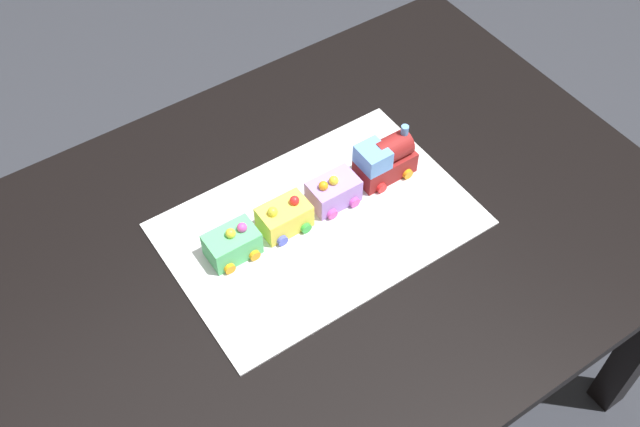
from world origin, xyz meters
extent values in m
plane|color=#2D3038|center=(0.00, 0.00, 0.00)|extent=(8.00, 8.00, 0.00)
cube|color=black|center=(0.00, 0.00, 0.72)|extent=(1.40, 1.00, 0.03)
cube|color=black|center=(-0.64, -0.44, 0.35)|extent=(0.07, 0.07, 0.71)
cube|color=black|center=(0.64, -0.44, 0.35)|extent=(0.07, 0.07, 0.71)
cube|color=silver|center=(0.00, -0.02, 0.74)|extent=(0.60, 0.40, 0.00)
cube|color=maroon|center=(-0.19, -0.05, 0.77)|extent=(0.12, 0.06, 0.05)
cylinder|color=maroon|center=(-0.20, -0.05, 0.81)|extent=(0.08, 0.05, 0.05)
cube|color=#669EEA|center=(-0.15, -0.05, 0.82)|extent=(0.06, 0.06, 0.04)
cylinder|color=#669EEA|center=(-0.23, -0.05, 0.84)|extent=(0.02, 0.02, 0.03)
sphere|color=#F4EFCC|center=(-0.26, -0.05, 0.78)|extent=(0.02, 0.02, 0.02)
cylinder|color=#D84CB2|center=(-0.22, -0.09, 0.76)|extent=(0.02, 0.01, 0.02)
cylinder|color=green|center=(-0.15, -0.09, 0.76)|extent=(0.02, 0.01, 0.02)
cylinder|color=orange|center=(-0.22, -0.02, 0.76)|extent=(0.02, 0.01, 0.02)
cylinder|color=red|center=(-0.15, -0.02, 0.76)|extent=(0.02, 0.01, 0.02)
cube|color=#AD84E0|center=(-0.06, -0.05, 0.77)|extent=(0.10, 0.06, 0.06)
cylinder|color=yellow|center=(-0.08, -0.09, 0.76)|extent=(0.02, 0.01, 0.02)
cylinder|color=orange|center=(-0.03, -0.09, 0.76)|extent=(0.02, 0.01, 0.02)
cylinder|color=#D84CB2|center=(-0.08, -0.02, 0.76)|extent=(0.02, 0.01, 0.02)
cylinder|color=#D84CB2|center=(-0.03, -0.02, 0.76)|extent=(0.02, 0.01, 0.02)
sphere|color=orange|center=(-0.03, -0.05, 0.81)|extent=(0.02, 0.02, 0.02)
sphere|color=yellow|center=(-0.06, -0.05, 0.81)|extent=(0.02, 0.02, 0.02)
cube|color=#F4E04C|center=(0.06, -0.05, 0.77)|extent=(0.10, 0.06, 0.06)
cylinder|color=yellow|center=(0.03, -0.09, 0.76)|extent=(0.02, 0.01, 0.02)
cylinder|color=orange|center=(0.09, -0.09, 0.76)|extent=(0.02, 0.01, 0.02)
cylinder|color=green|center=(0.03, -0.02, 0.76)|extent=(0.02, 0.01, 0.02)
cylinder|color=#4C59D8|center=(0.09, -0.02, 0.76)|extent=(0.02, 0.01, 0.02)
sphere|color=yellow|center=(0.09, -0.05, 0.81)|extent=(0.02, 0.02, 0.02)
sphere|color=red|center=(0.04, -0.05, 0.81)|extent=(0.02, 0.02, 0.02)
cube|color=#59CC7A|center=(0.18, -0.05, 0.77)|extent=(0.10, 0.06, 0.06)
cylinder|color=#D84CB2|center=(0.15, -0.09, 0.76)|extent=(0.02, 0.01, 0.02)
cylinder|color=#4C59D8|center=(0.21, -0.09, 0.76)|extent=(0.02, 0.01, 0.02)
cylinder|color=orange|center=(0.15, -0.02, 0.76)|extent=(0.02, 0.01, 0.02)
cylinder|color=orange|center=(0.21, -0.02, 0.76)|extent=(0.02, 0.01, 0.02)
sphere|color=yellow|center=(0.18, -0.05, 0.81)|extent=(0.02, 0.02, 0.02)
sphere|color=#D84CB2|center=(0.15, -0.05, 0.81)|extent=(0.02, 0.02, 0.02)
camera|label=1|loc=(0.52, 0.74, 1.92)|focal=41.89mm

